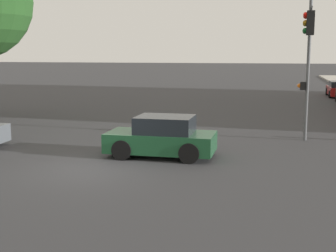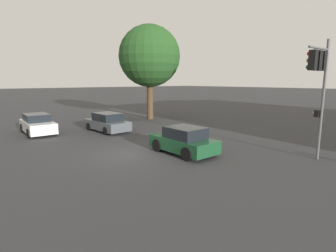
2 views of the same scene
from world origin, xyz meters
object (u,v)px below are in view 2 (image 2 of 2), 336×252
Objects in this scene: crossing_car_2 at (38,124)px; crossing_car_0 at (184,141)px; street_tree at (149,56)px; crossing_car_1 at (107,123)px; traffic_signal at (318,74)px.

crossing_car_0 is at bearing 25.02° from crossing_car_2.
crossing_car_2 is (-11.25, -4.63, 0.01)m from crossing_car_0.
street_tree is 14.82m from crossing_car_0.
crossing_car_2 reaches higher than crossing_car_1.
street_tree is 2.19× the size of crossing_car_1.
crossing_car_0 is 8.67m from crossing_car_1.
crossing_car_0 reaches higher than crossing_car_1.
traffic_signal is 7.35m from crossing_car_0.
traffic_signal is 14.84m from crossing_car_1.
crossing_car_0 is (11.99, -6.57, -5.73)m from street_tree.
crossing_car_0 is 12.17m from crossing_car_2.
traffic_signal is at bearing -143.55° from crossing_car_0.
crossing_car_1 is at bearing 19.03° from traffic_signal.
traffic_signal reaches higher than crossing_car_0.
crossing_car_2 is at bearing 57.19° from crossing_car_1.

